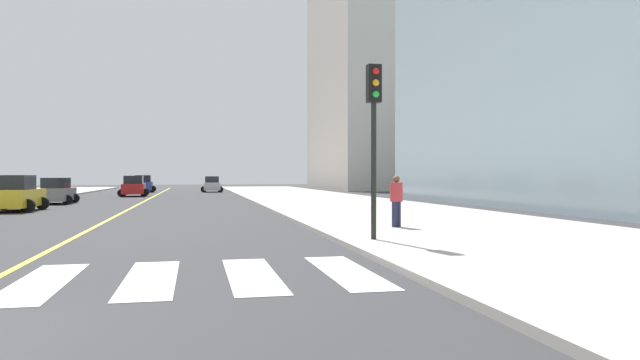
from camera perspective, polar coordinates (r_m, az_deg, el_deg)
The scene contains 10 objects.
sidewalk_kerb_east at distance 28.24m, azimuth 5.97°, elevation -3.11°, with size 10.00×120.00×0.15m, color #B2ADA3.
lane_divider_paint at distance 46.97m, azimuth -16.30°, elevation -1.78°, with size 0.16×80.00×0.01m, color yellow.
parking_garage_concrete at distance 79.89m, azimuth 6.82°, elevation 9.34°, with size 18.00×24.00×28.29m, color #B2ADA3.
car_gray_nearest at distance 41.13m, azimuth -24.24°, elevation -1.04°, with size 2.34×3.75×1.67m.
car_yellow_second at distance 33.60m, azimuth -27.53°, elevation -1.25°, with size 2.65×4.17×1.84m.
car_blue_third at distance 66.04m, azimuth -16.78°, elevation -0.40°, with size 2.63×4.15×1.83m.
car_red_fourth at distance 53.24m, azimuth -17.66°, elevation -0.62°, with size 2.59×4.07×1.79m.
car_silver_fifth at distance 64.84m, azimuth -10.47°, elevation -0.45°, with size 2.42×3.85×1.71m.
traffic_light_near_corner at distance 15.59m, azimuth 5.27°, elevation 6.19°, with size 0.36×0.41×4.61m.
pedestrian_waiting_east at distance 19.31m, azimuth 7.43°, elevation -1.81°, with size 0.42×0.42×1.68m.
Camera 1 is at (3.48, -6.80, 1.85)m, focal length 32.91 mm.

